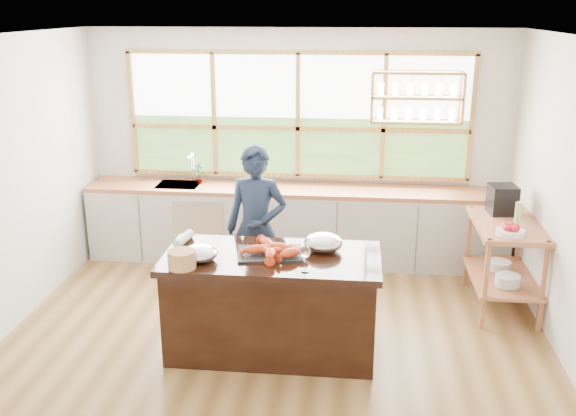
# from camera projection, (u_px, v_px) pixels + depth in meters

# --- Properties ---
(ground_plane) EXTENTS (5.00, 5.00, 0.00)m
(ground_plane) POSITION_uv_depth(u_px,v_px,m) (275.00, 338.00, 5.93)
(ground_plane) COLOR olive
(room_shell) EXTENTS (5.02, 4.52, 2.71)m
(room_shell) POSITION_uv_depth(u_px,v_px,m) (284.00, 141.00, 5.88)
(room_shell) COLOR silver
(room_shell) RESTS_ON ground_plane
(back_counter) EXTENTS (4.90, 0.63, 0.90)m
(back_counter) POSITION_uv_depth(u_px,v_px,m) (294.00, 224.00, 7.63)
(back_counter) COLOR #B1AEA7
(back_counter) RESTS_ON ground_plane
(right_shelf_unit) EXTENTS (0.62, 1.10, 0.90)m
(right_shelf_unit) POSITION_uv_depth(u_px,v_px,m) (504.00, 251.00, 6.37)
(right_shelf_unit) COLOR #A75B35
(right_shelf_unit) RESTS_ON ground_plane
(island) EXTENTS (1.85, 0.90, 0.90)m
(island) POSITION_uv_depth(u_px,v_px,m) (272.00, 303.00, 5.60)
(island) COLOR black
(island) RESTS_ON ground_plane
(cook) EXTENTS (0.65, 0.46, 1.67)m
(cook) POSITION_uv_depth(u_px,v_px,m) (257.00, 229.00, 6.31)
(cook) COLOR #162136
(cook) RESTS_ON ground_plane
(potted_plant) EXTENTS (0.15, 0.11, 0.25)m
(potted_plant) POSITION_uv_depth(u_px,v_px,m) (199.00, 173.00, 7.63)
(potted_plant) COLOR slate
(potted_plant) RESTS_ON back_counter
(cutting_board) EXTENTS (0.44, 0.35, 0.01)m
(cutting_board) POSITION_uv_depth(u_px,v_px,m) (256.00, 186.00, 7.54)
(cutting_board) COLOR green
(cutting_board) RESTS_ON back_counter
(espresso_machine) EXTENTS (0.29, 0.30, 0.30)m
(espresso_machine) POSITION_uv_depth(u_px,v_px,m) (502.00, 200.00, 6.53)
(espresso_machine) COLOR black
(espresso_machine) RESTS_ON right_shelf_unit
(wine_bottle) EXTENTS (0.08, 0.08, 0.26)m
(wine_bottle) POSITION_uv_depth(u_px,v_px,m) (518.00, 216.00, 6.09)
(wine_bottle) COLOR #99B15F
(wine_bottle) RESTS_ON right_shelf_unit
(fruit_bowl) EXTENTS (0.26, 0.26, 0.11)m
(fruit_bowl) POSITION_uv_depth(u_px,v_px,m) (511.00, 231.00, 5.94)
(fruit_bowl) COLOR silver
(fruit_bowl) RESTS_ON right_shelf_unit
(slate_board) EXTENTS (0.61, 0.48, 0.02)m
(slate_board) POSITION_uv_depth(u_px,v_px,m) (270.00, 254.00, 5.48)
(slate_board) COLOR black
(slate_board) RESTS_ON island
(lobster_pile) EXTENTS (0.52, 0.48, 0.08)m
(lobster_pile) POSITION_uv_depth(u_px,v_px,m) (272.00, 250.00, 5.44)
(lobster_pile) COLOR #D2521C
(lobster_pile) RESTS_ON slate_board
(mixing_bowl_left) EXTENTS (0.30, 0.30, 0.14)m
(mixing_bowl_left) POSITION_uv_depth(u_px,v_px,m) (200.00, 254.00, 5.34)
(mixing_bowl_left) COLOR #B3B4BA
(mixing_bowl_left) RESTS_ON island
(mixing_bowl_right) EXTENTS (0.34, 0.34, 0.16)m
(mixing_bowl_right) POSITION_uv_depth(u_px,v_px,m) (323.00, 243.00, 5.56)
(mixing_bowl_right) COLOR #B3B4BA
(mixing_bowl_right) RESTS_ON island
(wine_glass) EXTENTS (0.08, 0.08, 0.22)m
(wine_glass) POSITION_uv_depth(u_px,v_px,m) (305.00, 253.00, 5.09)
(wine_glass) COLOR white
(wine_glass) RESTS_ON island
(wicker_basket) EXTENTS (0.23, 0.23, 0.15)m
(wicker_basket) POSITION_uv_depth(u_px,v_px,m) (182.00, 259.00, 5.19)
(wicker_basket) COLOR tan
(wicker_basket) RESTS_ON island
(parchment_roll) EXTENTS (0.12, 0.31, 0.08)m
(parchment_roll) POSITION_uv_depth(u_px,v_px,m) (184.00, 239.00, 5.74)
(parchment_roll) COLOR white
(parchment_roll) RESTS_ON island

